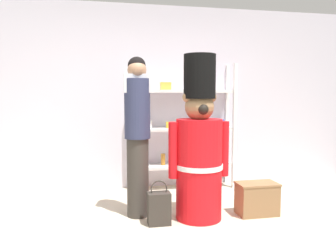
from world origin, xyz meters
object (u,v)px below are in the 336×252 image
at_px(merchandise_shelf, 187,126).
at_px(shopping_bag, 159,208).
at_px(person_shopper, 137,132).
at_px(display_crate, 257,199).
at_px(teddy_bear_guard, 199,150).

xyz_separation_m(merchandise_shelf, shopping_bag, (-0.63, -1.31, -0.72)).
height_order(person_shopper, display_crate, person_shopper).
distance_m(teddy_bear_guard, display_crate, 0.88).
bearing_deg(person_shopper, teddy_bear_guard, -18.05).
bearing_deg(display_crate, teddy_bear_guard, 178.41).
height_order(teddy_bear_guard, display_crate, teddy_bear_guard).
bearing_deg(merchandise_shelf, shopping_bag, -115.73).
bearing_deg(merchandise_shelf, display_crate, -68.48).
distance_m(merchandise_shelf, teddy_bear_guard, 1.24).
xyz_separation_m(merchandise_shelf, person_shopper, (-0.81, -1.02, 0.04)).
bearing_deg(shopping_bag, person_shopper, 122.13).
distance_m(teddy_bear_guard, shopping_bag, 0.73).
relative_size(shopping_bag, display_crate, 1.02).
xyz_separation_m(shopping_bag, display_crate, (1.12, 0.07, 0.01)).
relative_size(person_shopper, display_crate, 3.85).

